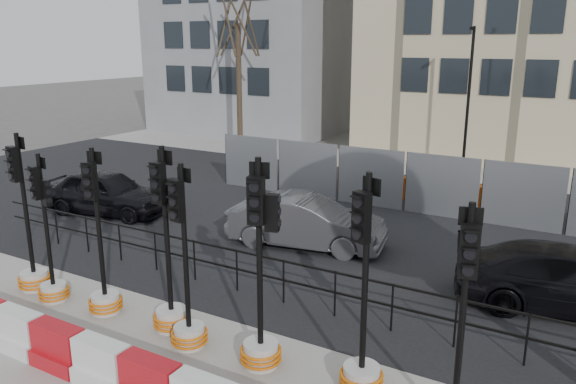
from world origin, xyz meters
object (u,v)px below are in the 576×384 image
Objects in this scene: traffic_signal_d at (170,289)px; car_a at (106,192)px; car_c at (570,279)px; traffic_signal_a at (31,259)px.

car_a is at bearing 146.43° from traffic_signal_d.
car_a is 0.91× the size of car_c.
traffic_signal_a is 0.98× the size of traffic_signal_d.
car_c is (13.50, 0.00, -0.06)m from car_a.
car_a is 13.50m from car_c.
car_c is at bearing -99.93° from car_a.
traffic_signal_a is 0.80× the size of car_a.
car_c is at bearing 34.79° from traffic_signal_a.
traffic_signal_d is 8.14m from car_c.
traffic_signal_a reaches higher than car_c.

